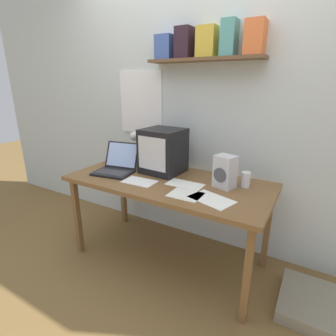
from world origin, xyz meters
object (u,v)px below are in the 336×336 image
at_px(laptop, 117,165).
at_px(open_notebook, 212,199).
at_px(crt_monitor, 163,151).
at_px(printed_handout, 186,195).
at_px(juice_glass, 246,180).
at_px(loose_paper_near_monitor, 139,182).
at_px(corner_desk, 168,187).
at_px(desk_lamp, 136,145).
at_px(space_heater, 225,172).
at_px(floor_cushion, 318,306).
at_px(loose_paper_near_laptop, 185,184).

distance_m(laptop, open_notebook, 0.95).
distance_m(crt_monitor, printed_handout, 0.55).
relative_size(juice_glass, loose_paper_near_monitor, 0.44).
relative_size(corner_desk, juice_glass, 14.10).
relative_size(desk_lamp, space_heater, 1.30).
height_order(corner_desk, floor_cushion, corner_desk).
relative_size(crt_monitor, desk_lamp, 1.19).
height_order(juice_glass, printed_handout, juice_glass).
relative_size(laptop, desk_lamp, 1.18).
xyz_separation_m(desk_lamp, juice_glass, (1.05, -0.06, -0.13)).
bearing_deg(loose_paper_near_laptop, floor_cushion, 2.58).
distance_m(space_heater, loose_paper_near_monitor, 0.66).
bearing_deg(floor_cushion, printed_handout, -166.83).
xyz_separation_m(space_heater, printed_handout, (-0.18, -0.27, -0.12)).
height_order(loose_paper_near_monitor, loose_paper_near_laptop, same).
bearing_deg(corner_desk, floor_cushion, 0.99).
xyz_separation_m(corner_desk, juice_glass, (0.57, 0.16, 0.11)).
relative_size(space_heater, loose_paper_near_monitor, 0.92).
xyz_separation_m(juice_glass, space_heater, (-0.13, -0.09, 0.07)).
height_order(laptop, space_heater, space_heater).
distance_m(juice_glass, loose_paper_near_laptop, 0.45).
bearing_deg(space_heater, juice_glass, 49.90).
distance_m(space_heater, floor_cushion, 1.10).
xyz_separation_m(loose_paper_near_monitor, open_notebook, (0.61, -0.02, 0.00)).
distance_m(desk_lamp, loose_paper_near_monitor, 0.52).
bearing_deg(crt_monitor, corner_desk, -43.54).
bearing_deg(space_heater, printed_handout, -106.83).
relative_size(corner_desk, floor_cushion, 3.33).
relative_size(crt_monitor, juice_glass, 3.27).
relative_size(open_notebook, printed_handout, 1.44).
bearing_deg(loose_paper_near_laptop, juice_glass, 24.97).
xyz_separation_m(laptop, juice_glass, (1.07, 0.21, -0.01)).
bearing_deg(desk_lamp, loose_paper_near_laptop, -23.91).
bearing_deg(corner_desk, space_heater, 10.15).
height_order(crt_monitor, loose_paper_near_monitor, crt_monitor).
bearing_deg(crt_monitor, open_notebook, -25.47).
height_order(open_notebook, floor_cushion, open_notebook).
distance_m(desk_lamp, loose_paper_near_laptop, 0.71).
bearing_deg(floor_cushion, corner_desk, -179.01).
bearing_deg(space_heater, crt_monitor, -169.93).
relative_size(loose_paper_near_laptop, printed_handout, 1.23).
bearing_deg(open_notebook, corner_desk, 158.21).
bearing_deg(floor_cushion, juice_glass, 166.38).
height_order(laptop, floor_cushion, laptop).
bearing_deg(loose_paper_near_laptop, laptop, -178.60).
bearing_deg(crt_monitor, desk_lamp, 171.81).
xyz_separation_m(corner_desk, crt_monitor, (-0.14, 0.15, 0.25)).
relative_size(corner_desk, loose_paper_near_monitor, 6.14).
bearing_deg(open_notebook, crt_monitor, 150.57).
bearing_deg(printed_handout, space_heater, 56.03).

